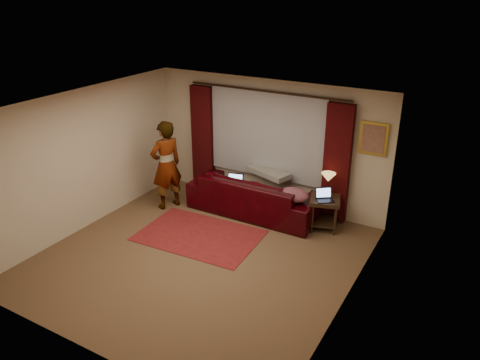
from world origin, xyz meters
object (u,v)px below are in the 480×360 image
object	(u,v)px
tiffany_lamp	(328,184)
person	(166,165)
laptop_table	(325,195)
laptop_sofa	(234,181)
end_table	(324,213)
sofa	(255,188)

from	to	relation	value
tiffany_lamp	person	xyz separation A→B (m)	(-3.09, -0.87, 0.07)
laptop_table	tiffany_lamp	bearing A→B (deg)	66.27
tiffany_lamp	laptop_table	size ratio (longest dim) A/B	1.31
laptop_sofa	end_table	world-z (taller)	laptop_sofa
sofa	laptop_table	xyz separation A→B (m)	(1.48, -0.05, 0.20)
end_table	laptop_table	bearing A→B (deg)	-72.57
person	laptop_table	bearing A→B (deg)	123.16
laptop_sofa	laptop_table	size ratio (longest dim) A/B	1.06
sofa	tiffany_lamp	world-z (taller)	sofa
sofa	person	size ratio (longest dim) A/B	1.44
end_table	tiffany_lamp	size ratio (longest dim) A/B	1.45
laptop_sofa	laptop_table	world-z (taller)	laptop_table
end_table	sofa	bearing A→B (deg)	-177.81
sofa	end_table	world-z (taller)	sofa
sofa	laptop_sofa	xyz separation A→B (m)	(-0.39, -0.15, 0.12)
sofa	laptop_table	size ratio (longest dim) A/B	7.99
sofa	laptop_sofa	world-z (taller)	sofa
end_table	tiffany_lamp	xyz separation A→B (m)	(-0.03, 0.17, 0.53)
tiffany_lamp	sofa	bearing A→B (deg)	-170.95
end_table	laptop_table	world-z (taller)	laptop_table
tiffany_lamp	laptop_sofa	bearing A→B (deg)	-168.34
sofa	laptop_sofa	size ratio (longest dim) A/B	7.52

